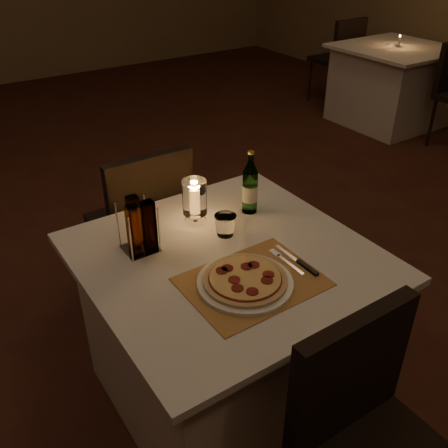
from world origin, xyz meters
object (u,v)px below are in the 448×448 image
pizza (245,279)px  water_bottle (250,188)px  main_table (227,329)px  tumbler (225,225)px  chair_near (369,432)px  hurricane_candle (195,199)px  chair_far (144,216)px  plate (245,283)px  neighbor_table_right (391,85)px

pizza → water_bottle: size_ratio=1.05×
main_table → tumbler: 0.43m
chair_near → hurricane_candle: (0.02, 0.97, 0.30)m
chair_near → chair_far: 1.43m
plate → hurricane_candle: bearing=81.0°
main_table → chair_near: 0.74m
tumbler → water_bottle: 0.22m
hurricane_candle → neighbor_table_right: bearing=27.3°
plate → neighbor_table_right: size_ratio=0.32×
tumbler → plate: bearing=-112.1°
pizza → water_bottle: (0.30, 0.39, 0.08)m
plate → pizza: size_ratio=1.14×
hurricane_candle → neighbor_table_right: size_ratio=0.19×
chair_near → neighbor_table_right: size_ratio=0.90×
chair_far → neighbor_table_right: (3.24, 1.20, -0.18)m
plate → water_bottle: size_ratio=1.20×
main_table → water_bottle: size_ratio=3.74×
main_table → plate: size_ratio=3.12×
pizza → plate: bearing=-138.2°
main_table → plate: plate is taller
water_bottle → hurricane_candle: bearing=169.1°
chair_far → water_bottle: (0.25, -0.51, 0.30)m
chair_far → plate: (-0.05, -0.89, 0.20)m
chair_near → tumbler: (0.07, 0.83, 0.23)m
pizza → neighbor_table_right: size_ratio=0.28×
chair_far → hurricane_candle: hurricane_candle is taller
chair_near → tumbler: size_ratio=10.65×
water_bottle → chair_far: bearing=116.6°
chair_near → pizza: size_ratio=3.21×
chair_far → pizza: chair_far is taller
chair_near → water_bottle: 1.00m
plate → tumbler: (0.12, 0.29, 0.03)m
tumbler → water_bottle: size_ratio=0.32×
chair_near → neighbor_table_right: bearing=39.1°
water_bottle → chair_near: bearing=-105.3°
tumbler → chair_far: bearing=96.6°
tumbler → neighbor_table_right: size_ratio=0.08×
pizza → hurricane_candle: size_ratio=1.51×
chair_far → neighbor_table_right: bearing=20.3°
hurricane_candle → neighbor_table_right: 3.66m
plate → tumbler: bearing=67.9°
plate → water_bottle: water_bottle is taller
hurricane_candle → neighbor_table_right: hurricane_candle is taller
chair_near → hurricane_candle: size_ratio=4.84×
pizza → chair_far: bearing=86.8°
chair_near → pizza: bearing=95.3°
chair_far → chair_near: bearing=-90.0°
chair_near → water_bottle: bearing=74.7°
main_table → tumbler: tumbler is taller
pizza → water_bottle: bearing=52.1°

